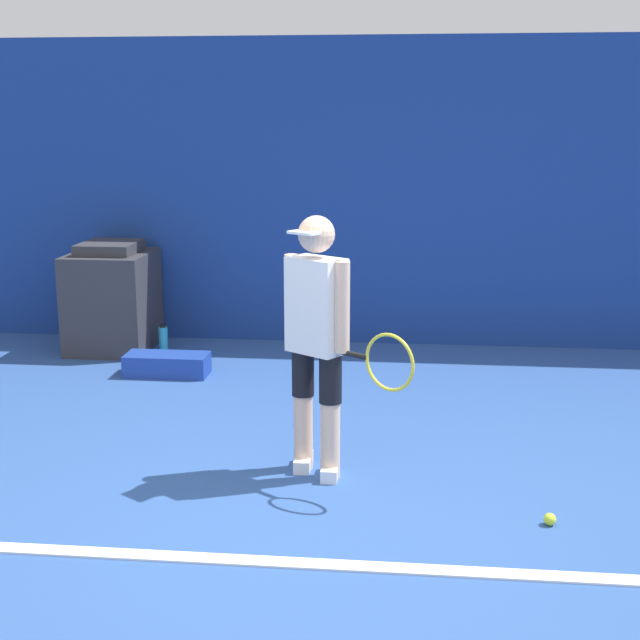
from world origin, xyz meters
name	(u,v)px	position (x,y,z in m)	size (l,w,h in m)	color
ground_plane	(301,515)	(0.00, 0.00, 0.00)	(24.00, 24.00, 0.00)	#2D5193
back_wall	(353,194)	(0.00, 3.93, 1.44)	(24.00, 0.10, 2.88)	navy
court_baseline	(287,563)	(0.00, -0.55, 0.01)	(21.60, 0.10, 0.01)	white
tennis_player	(318,335)	(0.03, 0.61, 0.89)	(0.80, 0.59, 1.60)	beige
tennis_ball	(550,519)	(1.36, 0.03, 0.03)	(0.07, 0.07, 0.07)	#D1E533
covered_chair	(112,298)	(-2.22, 3.41, 0.49)	(0.73, 0.84, 1.02)	#333338
equipment_bag	(167,364)	(-1.48, 2.60, 0.09)	(0.70, 0.30, 0.18)	#1E3D99
water_bottle	(163,339)	(-1.73, 3.35, 0.12)	(0.09, 0.09, 0.26)	#33ADD6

